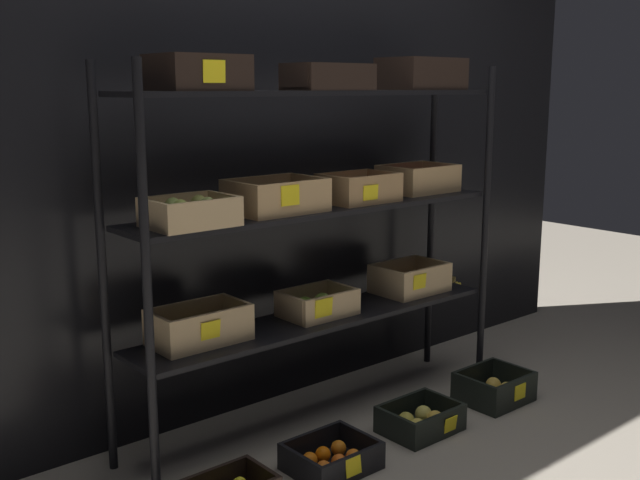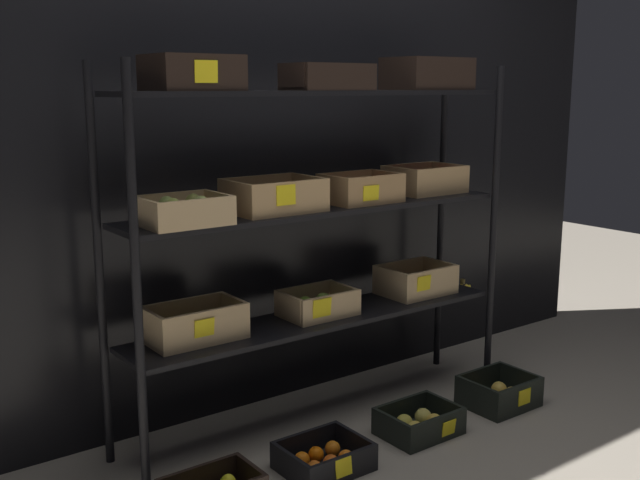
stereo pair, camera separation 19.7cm
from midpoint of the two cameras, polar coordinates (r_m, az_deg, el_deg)
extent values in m
plane|color=gray|center=(3.39, -1.71, -13.24)|extent=(10.00, 10.00, 0.00)
cube|color=black|center=(3.38, -5.80, 9.04)|extent=(4.16, 0.12, 2.55)
cylinder|color=black|center=(2.56, -15.02, -3.97)|extent=(0.03, 0.03, 1.50)
cylinder|color=black|center=(3.64, 10.81, 0.77)|extent=(0.03, 0.03, 1.50)
cylinder|color=black|center=(2.86, -17.94, -2.51)|extent=(0.03, 0.03, 1.50)
cylinder|color=black|center=(3.86, 6.91, 1.50)|extent=(0.03, 0.03, 1.50)
cube|color=black|center=(3.22, -1.76, -5.91)|extent=(1.73, 0.31, 0.02)
cube|color=black|center=(3.12, -1.81, 2.34)|extent=(1.73, 0.31, 0.02)
cube|color=black|center=(3.08, -1.87, 10.99)|extent=(1.73, 0.31, 0.02)
cube|color=tan|center=(2.95, -10.95, -7.46)|extent=(0.36, 0.21, 0.01)
cube|color=tan|center=(2.85, -10.03, -6.65)|extent=(0.36, 0.02, 0.13)
cube|color=tan|center=(3.01, -11.93, -5.72)|extent=(0.36, 0.02, 0.13)
cube|color=tan|center=(2.85, -14.06, -6.79)|extent=(0.02, 0.18, 0.13)
cube|color=tan|center=(3.01, -8.12, -5.57)|extent=(0.02, 0.18, 0.13)
ellipsoid|color=yellow|center=(2.87, -12.52, -7.13)|extent=(0.06, 0.06, 0.08)
ellipsoid|color=yellow|center=(2.89, -11.29, -6.91)|extent=(0.06, 0.06, 0.08)
ellipsoid|color=yellow|center=(2.92, -10.06, -6.67)|extent=(0.06, 0.06, 0.08)
ellipsoid|color=yellow|center=(2.96, -8.89, -6.41)|extent=(0.06, 0.06, 0.08)
ellipsoid|color=yellow|center=(2.92, -13.08, -6.83)|extent=(0.06, 0.06, 0.08)
ellipsoid|color=yellow|center=(2.94, -11.93, -6.62)|extent=(0.06, 0.06, 0.08)
ellipsoid|color=yellow|center=(2.98, -10.74, -6.35)|extent=(0.06, 0.06, 0.08)
ellipsoid|color=yellow|center=(3.01, -9.49, -6.13)|extent=(0.06, 0.06, 0.08)
cube|color=yellow|center=(2.83, -10.22, -6.75)|extent=(0.08, 0.01, 0.07)
cube|color=tan|center=(3.23, -1.98, -5.58)|extent=(0.30, 0.21, 0.01)
cube|color=tan|center=(3.14, -0.88, -5.02)|extent=(0.30, 0.02, 0.10)
cube|color=tan|center=(3.29, -3.05, -4.27)|extent=(0.30, 0.02, 0.10)
cube|color=tan|center=(3.13, -4.06, -5.10)|extent=(0.02, 0.18, 0.10)
cube|color=tan|center=(3.30, -0.03, -4.19)|extent=(0.02, 0.18, 0.10)
sphere|color=#8FB949|center=(3.16, -2.40, -5.16)|extent=(0.07, 0.07, 0.07)
sphere|color=#85C646|center=(3.22, -0.99, -4.85)|extent=(0.07, 0.07, 0.07)
sphere|color=#88BD37|center=(3.21, -2.90, -4.92)|extent=(0.07, 0.07, 0.07)
sphere|color=#96C345|center=(3.26, -1.55, -4.62)|extent=(0.07, 0.07, 0.07)
cube|color=yellow|center=(3.10, -1.55, -5.14)|extent=(0.09, 0.01, 0.08)
cube|color=tan|center=(3.61, 5.19, -3.80)|extent=(0.33, 0.24, 0.01)
cube|color=tan|center=(3.51, 6.50, -3.09)|extent=(0.33, 0.02, 0.12)
cube|color=tan|center=(3.66, 3.97, -2.43)|extent=(0.33, 0.02, 0.12)
cube|color=tan|center=(3.48, 3.39, -3.17)|extent=(0.02, 0.21, 0.12)
cube|color=tan|center=(3.70, 6.92, -2.36)|extent=(0.02, 0.21, 0.12)
sphere|color=gold|center=(3.53, 4.93, -3.42)|extent=(0.07, 0.07, 0.07)
sphere|color=gold|center=(3.61, 6.28, -3.12)|extent=(0.07, 0.07, 0.07)
sphere|color=gold|center=(3.58, 4.27, -3.20)|extent=(0.07, 0.07, 0.07)
sphere|color=gold|center=(3.66, 5.46, -2.91)|extent=(0.07, 0.07, 0.07)
cube|color=yellow|center=(3.46, 5.89, -3.14)|extent=(0.08, 0.01, 0.07)
cube|color=tan|center=(2.73, -11.76, 1.14)|extent=(0.30, 0.23, 0.01)
cube|color=tan|center=(2.63, -10.71, 1.94)|extent=(0.30, 0.02, 0.09)
cube|color=tan|center=(2.81, -12.84, 2.47)|extent=(0.30, 0.02, 0.09)
cube|color=tan|center=(2.66, -14.51, 1.87)|extent=(0.02, 0.20, 0.09)
cube|color=tan|center=(2.79, -9.23, 2.54)|extent=(0.02, 0.20, 0.09)
ellipsoid|color=#A8BE4C|center=(2.67, -12.52, 2.01)|extent=(0.07, 0.07, 0.09)
ellipsoid|color=#B0C35F|center=(2.71, -10.49, 2.25)|extent=(0.07, 0.07, 0.09)
ellipsoid|color=#A8C35A|center=(2.72, -13.04, 2.17)|extent=(0.07, 0.07, 0.09)
ellipsoid|color=#ADB34E|center=(2.77, -11.12, 2.42)|extent=(0.07, 0.07, 0.09)
cube|color=tan|center=(2.99, -5.22, 2.22)|extent=(0.36, 0.26, 0.01)
cube|color=tan|center=(2.88, -3.85, 3.21)|extent=(0.36, 0.02, 0.12)
cube|color=tan|center=(3.08, -6.55, 3.70)|extent=(0.36, 0.02, 0.12)
cube|color=tan|center=(2.89, -8.03, 3.14)|extent=(0.02, 0.23, 0.12)
cube|color=tan|center=(3.08, -2.64, 3.76)|extent=(0.02, 0.23, 0.12)
ellipsoid|color=brown|center=(2.88, -6.24, 2.66)|extent=(0.05, 0.05, 0.07)
ellipsoid|color=brown|center=(2.92, -5.09, 2.79)|extent=(0.05, 0.05, 0.07)
ellipsoid|color=brown|center=(2.95, -4.11, 2.91)|extent=(0.05, 0.05, 0.07)
ellipsoid|color=brown|center=(2.99, -2.97, 3.04)|extent=(0.05, 0.05, 0.07)
ellipsoid|color=brown|center=(2.93, -6.96, 2.78)|extent=(0.05, 0.05, 0.07)
ellipsoid|color=brown|center=(2.97, -5.77, 2.92)|extent=(0.05, 0.05, 0.07)
ellipsoid|color=brown|center=(3.00, -4.73, 3.03)|extent=(0.05, 0.05, 0.07)
ellipsoid|color=brown|center=(3.04, -3.65, 3.17)|extent=(0.05, 0.05, 0.07)
ellipsoid|color=brown|center=(2.98, -7.51, 2.91)|extent=(0.05, 0.05, 0.07)
ellipsoid|color=brown|center=(3.01, -6.37, 3.03)|extent=(0.05, 0.05, 0.07)
ellipsoid|color=brown|center=(3.05, -5.37, 3.16)|extent=(0.05, 0.05, 0.07)
ellipsoid|color=brown|center=(3.09, -4.21, 3.28)|extent=(0.05, 0.05, 0.07)
cube|color=yellow|center=(2.85, -4.24, 3.36)|extent=(0.09, 0.01, 0.08)
cube|color=#A87F51|center=(3.24, 1.18, 2.99)|extent=(0.31, 0.22, 0.01)
cube|color=#A87F51|center=(3.16, 2.43, 3.87)|extent=(0.31, 0.02, 0.11)
cube|color=#A87F51|center=(3.31, 0.00, 4.24)|extent=(0.31, 0.02, 0.11)
cube|color=#A87F51|center=(3.14, -0.86, 3.84)|extent=(0.02, 0.19, 0.11)
cube|color=#A87F51|center=(3.33, 3.10, 4.27)|extent=(0.02, 0.19, 0.11)
sphere|color=orange|center=(3.16, 0.49, 3.45)|extent=(0.06, 0.06, 0.06)
sphere|color=orange|center=(3.21, 1.54, 3.56)|extent=(0.06, 0.06, 0.06)
sphere|color=orange|center=(3.26, 2.59, 3.67)|extent=(0.06, 0.06, 0.06)
sphere|color=orange|center=(3.21, -0.09, 3.57)|extent=(0.06, 0.06, 0.06)
sphere|color=orange|center=(3.26, 0.87, 3.69)|extent=(0.06, 0.06, 0.06)
sphere|color=orange|center=(3.31, 1.76, 3.80)|extent=(0.06, 0.06, 0.06)
cube|color=yellow|center=(3.12, 2.02, 3.58)|extent=(0.08, 0.01, 0.06)
cube|color=tan|center=(3.57, 5.78, 3.72)|extent=(0.33, 0.25, 0.01)
cube|color=tan|center=(3.48, 7.17, 4.55)|extent=(0.33, 0.02, 0.11)
cube|color=tan|center=(3.64, 4.49, 4.90)|extent=(0.33, 0.02, 0.11)
cube|color=tan|center=(3.45, 3.97, 4.54)|extent=(0.02, 0.21, 0.11)
cube|color=tan|center=(3.68, 7.52, 4.90)|extent=(0.02, 0.21, 0.11)
sphere|color=red|center=(3.49, 5.37, 4.25)|extent=(0.07, 0.07, 0.07)
sphere|color=red|center=(3.54, 6.25, 4.33)|extent=(0.07, 0.07, 0.07)
sphere|color=red|center=(3.60, 7.01, 4.44)|extent=(0.07, 0.07, 0.07)
sphere|color=red|center=(3.54, 4.40, 4.36)|extent=(0.07, 0.07, 0.07)
sphere|color=red|center=(3.60, 5.34, 4.46)|extent=(0.07, 0.07, 0.07)
sphere|color=red|center=(3.65, 6.22, 4.55)|extent=(0.07, 0.07, 0.07)
cube|color=black|center=(2.74, -11.24, 11.06)|extent=(0.31, 0.24, 0.01)
cube|color=black|center=(2.64, -10.08, 12.44)|extent=(0.31, 0.02, 0.11)
cube|color=black|center=(2.84, -12.42, 12.28)|extent=(0.31, 0.02, 0.11)
cube|color=black|center=(2.67, -14.12, 12.27)|extent=(0.02, 0.21, 0.11)
cube|color=black|center=(2.82, -8.61, 12.42)|extent=(0.02, 0.21, 0.11)
sphere|color=orange|center=(2.68, -11.74, 11.96)|extent=(0.07, 0.07, 0.07)
sphere|color=orange|center=(2.74, -9.93, 12.01)|extent=(0.07, 0.07, 0.07)
sphere|color=orange|center=(2.75, -12.70, 11.90)|extent=(0.07, 0.07, 0.07)
sphere|color=orange|center=(2.80, -10.74, 11.97)|extent=(0.07, 0.07, 0.07)
cube|color=yellow|center=(2.63, -10.14, 12.37)|extent=(0.09, 0.01, 0.08)
cube|color=black|center=(3.03, -1.35, 11.29)|extent=(0.34, 0.20, 0.01)
cube|color=black|center=(2.96, -0.20, 12.29)|extent=(0.34, 0.02, 0.09)
cube|color=black|center=(3.11, -2.45, 12.24)|extent=(0.34, 0.02, 0.09)
cube|color=black|center=(2.94, -3.85, 12.27)|extent=(0.02, 0.17, 0.09)
cube|color=black|center=(3.14, 0.98, 12.24)|extent=(0.02, 0.17, 0.09)
sphere|color=#562E56|center=(2.95, -2.55, 11.86)|extent=(0.05, 0.05, 0.05)
sphere|color=#602B52|center=(2.98, -1.69, 11.86)|extent=(0.05, 0.05, 0.05)
sphere|color=#691B48|center=(3.01, -0.95, 11.86)|extent=(0.05, 0.05, 0.05)
sphere|color=#572950|center=(3.04, -0.23, 11.86)|extent=(0.05, 0.05, 0.05)
sphere|color=#622C56|center=(3.08, 0.46, 11.86)|extent=(0.05, 0.05, 0.05)
sphere|color=#642D5C|center=(3.00, -3.33, 11.85)|extent=(0.05, 0.05, 0.05)
sphere|color=#572052|center=(3.03, -2.46, 11.85)|extent=(0.05, 0.05, 0.05)
sphere|color=#5B2345|center=(3.06, -1.65, 11.86)|extent=(0.05, 0.05, 0.05)
sphere|color=#5C174A|center=(3.09, -0.97, 11.85)|extent=(0.05, 0.05, 0.05)
sphere|color=#612E51|center=(3.12, -0.19, 11.85)|extent=(0.05, 0.05, 0.05)
cube|color=black|center=(3.45, 5.95, 11.26)|extent=(0.36, 0.24, 0.01)
cube|color=black|center=(3.37, 7.38, 12.40)|extent=(0.36, 0.02, 0.13)
cube|color=black|center=(3.53, 4.63, 12.41)|extent=(0.36, 0.02, 0.13)
cube|color=black|center=(3.33, 3.87, 12.48)|extent=(0.02, 0.21, 0.13)
cube|color=black|center=(3.57, 7.93, 12.33)|extent=(0.02, 0.21, 0.13)
ellipsoid|color=yellow|center=(3.35, 5.14, 12.04)|extent=(0.06, 0.06, 0.08)
ellipsoid|color=yellow|center=(3.40, 5.96, 12.02)|extent=(0.06, 0.06, 0.08)
ellipsoid|color=yellow|center=(3.45, 6.81, 11.99)|extent=(0.06, 0.06, 0.08)
ellipsoid|color=yellow|center=(3.49, 7.55, 11.96)|extent=(0.06, 0.06, 0.08)
ellipsoid|color=yellow|center=(3.40, 4.33, 12.04)|extent=(0.06, 0.06, 0.08)
ellipsoid|color=yellow|center=(3.45, 5.11, 12.02)|extent=(0.06, 0.06, 0.08)
ellipsoid|color=yellow|center=(3.50, 5.89, 12.00)|extent=(0.06, 0.06, 0.08)
ellipsoid|color=yellow|center=(3.55, 6.63, 11.98)|extent=(0.06, 0.06, 0.08)
cylinder|color=brown|center=(3.87, 8.56, -2.95)|extent=(0.02, 0.02, 0.02)
ellipsoid|color=yellow|center=(3.87, 8.34, -3.77)|extent=(0.08, 0.03, 0.09)
ellipsoid|color=yellow|center=(3.87, 8.40, -3.75)|extent=(0.06, 0.03, 0.09)
ellipsoid|color=yellow|center=(3.88, 8.45, -3.71)|extent=(0.03, 0.03, 0.09)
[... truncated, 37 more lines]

